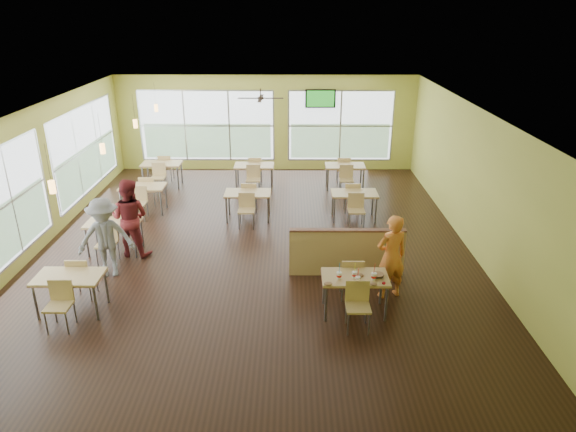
% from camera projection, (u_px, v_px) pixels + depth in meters
% --- Properties ---
extents(room, '(12.00, 12.04, 3.20)m').
position_uv_depth(room, '(255.00, 179.00, 11.73)').
color(room, black).
rests_on(room, ground).
extents(window_bays, '(9.24, 10.24, 2.38)m').
position_uv_depth(window_bays, '(169.00, 150.00, 14.63)').
color(window_bays, white).
rests_on(window_bays, room).
extents(main_table, '(1.22, 1.52, 0.87)m').
position_uv_depth(main_table, '(355.00, 282.00, 9.31)').
color(main_table, tan).
rests_on(main_table, floor).
extents(half_wall_divider, '(2.40, 0.14, 1.04)m').
position_uv_depth(half_wall_divider, '(347.00, 252.00, 10.69)').
color(half_wall_divider, tan).
rests_on(half_wall_divider, floor).
extents(dining_tables, '(6.92, 8.72, 0.87)m').
position_uv_depth(dining_tables, '(220.00, 194.00, 13.68)').
color(dining_tables, tan).
rests_on(dining_tables, floor).
extents(pendant_lights, '(0.11, 7.31, 0.86)m').
position_uv_depth(pendant_lights, '(120.00, 136.00, 12.04)').
color(pendant_lights, '#2D2119').
rests_on(pendant_lights, ceiling).
extents(ceiling_fan, '(1.25, 1.25, 0.29)m').
position_uv_depth(ceiling_fan, '(261.00, 98.00, 13.99)').
color(ceiling_fan, '#2D2119').
rests_on(ceiling_fan, ceiling).
extents(tv_backwall, '(1.00, 0.07, 0.60)m').
position_uv_depth(tv_backwall, '(320.00, 99.00, 16.85)').
color(tv_backwall, black).
rests_on(tv_backwall, wall_back).
extents(man_plaid, '(0.72, 0.59, 1.71)m').
position_uv_depth(man_plaid, '(391.00, 257.00, 9.76)').
color(man_plaid, '#F74B1B').
rests_on(man_plaid, floor).
extents(patron_maroon, '(0.98, 0.82, 1.80)m').
position_uv_depth(patron_maroon, '(130.00, 218.00, 11.44)').
color(patron_maroon, maroon).
rests_on(patron_maroon, floor).
extents(patron_grey, '(1.24, 0.89, 1.73)m').
position_uv_depth(patron_grey, '(105.00, 238.00, 10.54)').
color(patron_grey, slate).
rests_on(patron_grey, floor).
extents(cup_blue, '(0.10, 0.10, 0.36)m').
position_uv_depth(cup_blue, '(339.00, 275.00, 9.15)').
color(cup_blue, white).
rests_on(cup_blue, main_table).
extents(cup_yellow, '(0.09, 0.09, 0.33)m').
position_uv_depth(cup_yellow, '(354.00, 275.00, 9.19)').
color(cup_yellow, white).
rests_on(cup_yellow, main_table).
extents(cup_red_near, '(0.09, 0.09, 0.33)m').
position_uv_depth(cup_red_near, '(358.00, 280.00, 9.02)').
color(cup_red_near, white).
rests_on(cup_red_near, main_table).
extents(cup_red_far, '(0.10, 0.10, 0.37)m').
position_uv_depth(cup_red_far, '(374.00, 276.00, 9.12)').
color(cup_red_far, white).
rests_on(cup_red_far, main_table).
extents(food_basket, '(0.23, 0.23, 0.05)m').
position_uv_depth(food_basket, '(378.00, 275.00, 9.25)').
color(food_basket, black).
rests_on(food_basket, main_table).
extents(ketchup_cup, '(0.06, 0.06, 0.03)m').
position_uv_depth(ketchup_cup, '(384.00, 283.00, 9.01)').
color(ketchup_cup, '#94060E').
rests_on(ketchup_cup, main_table).
extents(wrapper_left, '(0.19, 0.18, 0.04)m').
position_uv_depth(wrapper_left, '(328.00, 284.00, 8.98)').
color(wrapper_left, '#9B704B').
rests_on(wrapper_left, main_table).
extents(wrapper_mid, '(0.18, 0.17, 0.04)m').
position_uv_depth(wrapper_mid, '(359.00, 275.00, 9.28)').
color(wrapper_mid, '#9B704B').
rests_on(wrapper_mid, main_table).
extents(wrapper_right, '(0.15, 0.14, 0.03)m').
position_uv_depth(wrapper_right, '(373.00, 284.00, 8.98)').
color(wrapper_right, '#9B704B').
rests_on(wrapper_right, main_table).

